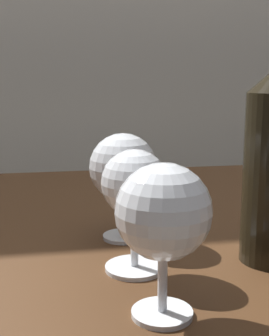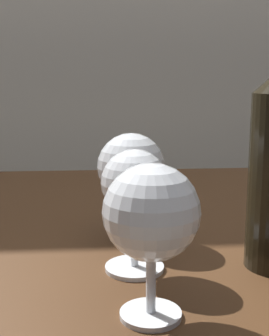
% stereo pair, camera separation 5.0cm
% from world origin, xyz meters
% --- Properties ---
extents(dining_table, '(1.43, 0.81, 0.77)m').
position_xyz_m(dining_table, '(0.00, 0.00, 0.67)').
color(dining_table, '#472B16').
rests_on(dining_table, ground_plane).
extents(wine_glass_amber, '(0.09, 0.09, 0.14)m').
position_xyz_m(wine_glass_amber, '(-0.05, -0.28, 0.87)').
color(wine_glass_amber, white).
rests_on(wine_glass_amber, dining_table).
extents(wine_glass_rose, '(0.07, 0.07, 0.14)m').
position_xyz_m(wine_glass_rose, '(-0.06, -0.18, 0.87)').
color(wine_glass_rose, white).
rests_on(wine_glass_rose, dining_table).
extents(wine_glass_port, '(0.09, 0.09, 0.14)m').
position_xyz_m(wine_glass_port, '(-0.05, -0.07, 0.87)').
color(wine_glass_port, white).
rests_on(wine_glass_port, dining_table).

